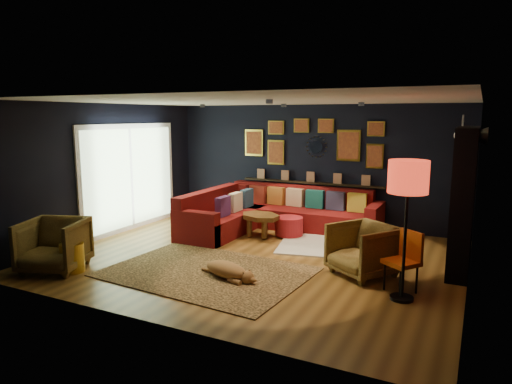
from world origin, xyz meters
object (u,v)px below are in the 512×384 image
at_px(coffee_table, 260,219).
at_px(pouf, 289,226).
at_px(gold_stool, 72,258).
at_px(floor_lamp, 408,182).
at_px(armchair_right, 363,247).
at_px(sectional, 268,214).
at_px(armchair_left, 54,243).
at_px(dog, 226,267).
at_px(orange_chair, 405,256).

relative_size(coffee_table, pouf, 1.85).
relative_size(gold_stool, floor_lamp, 0.25).
height_order(armchair_right, floor_lamp, floor_lamp).
bearing_deg(coffee_table, sectional, 99.89).
bearing_deg(sectional, armchair_right, -37.72).
distance_m(sectional, pouf, 0.68).
distance_m(sectional, gold_stool, 4.03).
distance_m(coffee_table, gold_stool, 3.54).
relative_size(pouf, gold_stool, 1.24).
distance_m(armchair_left, dog, 2.70).
height_order(coffee_table, dog, coffee_table).
height_order(sectional, orange_chair, sectional).
distance_m(sectional, armchair_left, 4.23).
relative_size(gold_stool, orange_chair, 0.54).
xyz_separation_m(sectional, gold_stool, (-1.59, -3.71, -0.10)).
distance_m(pouf, orange_chair, 3.17).
bearing_deg(armchair_right, dog, -115.48).
xyz_separation_m(pouf, gold_stool, (-2.18, -3.40, 0.02)).
bearing_deg(armchair_left, dog, -1.39).
xyz_separation_m(armchair_right, orange_chair, (0.66, -0.37, 0.06)).
bearing_deg(orange_chair, pouf, 178.41).
height_order(orange_chair, floor_lamp, floor_lamp).
height_order(sectional, coffee_table, sectional).
bearing_deg(armchair_left, gold_stool, -3.89).
distance_m(gold_stool, orange_chair, 4.90).
xyz_separation_m(sectional, dog, (0.67, -2.91, -0.14)).
bearing_deg(gold_stool, floor_lamp, 13.55).
bearing_deg(dog, pouf, 106.65).
bearing_deg(gold_stool, pouf, 57.32).
height_order(gold_stool, floor_lamp, floor_lamp).
height_order(coffee_table, floor_lamp, floor_lamp).
bearing_deg(dog, gold_stool, -145.69).
xyz_separation_m(pouf, armchair_left, (-2.46, -3.48, 0.24)).
relative_size(pouf, armchair_right, 0.65).
relative_size(pouf, floor_lamp, 0.30).
xyz_separation_m(armchair_left, dog, (2.54, 0.88, -0.27)).
distance_m(sectional, coffee_table, 0.61).
bearing_deg(dog, armchair_right, 45.48).
bearing_deg(pouf, sectional, 152.62).
relative_size(armchair_left, floor_lamp, 0.49).
xyz_separation_m(armchair_left, gold_stool, (0.28, 0.08, -0.22)).
xyz_separation_m(coffee_table, armchair_left, (-1.97, -3.19, 0.08)).
bearing_deg(sectional, coffee_table, -80.11).
relative_size(armchair_left, armchair_right, 1.04).
bearing_deg(pouf, armchair_left, -125.26).
bearing_deg(armchair_left, coffee_table, 37.79).
bearing_deg(pouf, coffee_table, -149.03).
height_order(pouf, dog, pouf).
bearing_deg(armchair_left, orange_chair, -3.22).
distance_m(sectional, floor_lamp, 4.22).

